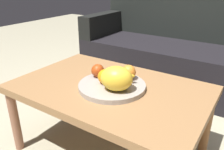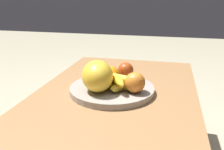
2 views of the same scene
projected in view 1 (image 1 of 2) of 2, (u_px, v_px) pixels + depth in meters
The scene contains 9 objects.
ground_plane at pixel (110, 149), 1.39m from camera, with size 8.00×8.00×0.00m, color tan.
coffee_table at pixel (110, 94), 1.24m from camera, with size 1.02×0.66×0.43m.
couch at pixel (176, 53), 2.17m from camera, with size 1.70×0.70×0.90m.
fruit_bowl at pixel (112, 86), 1.20m from camera, with size 0.35×0.35×0.03m, color #9F978D.
melon_large_front at pixel (117, 78), 1.10m from camera, with size 0.16×0.12×0.12m, color yellow.
orange_front at pixel (105, 77), 1.18m from camera, with size 0.08×0.08×0.08m, color orange.
orange_left at pixel (128, 72), 1.23m from camera, with size 0.08×0.08×0.08m, color orange.
apple_front at pixel (98, 71), 1.26m from camera, with size 0.07×0.07×0.07m, color #A73D14.
banana_bunch at pixel (120, 77), 1.20m from camera, with size 0.16×0.17×0.06m.
Camera 1 is at (0.62, -0.91, 0.97)m, focal length 36.77 mm.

